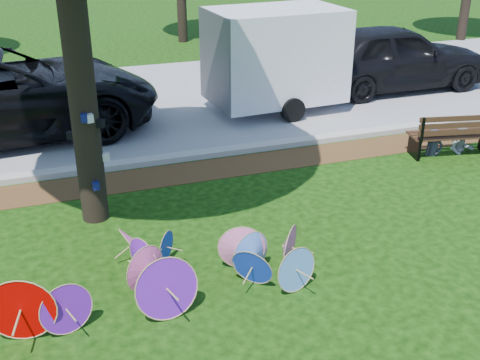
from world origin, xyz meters
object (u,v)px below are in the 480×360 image
object	(u,v)px
dark_pickup	(392,57)
cargo_trailer	(276,55)
parasol_pile	(170,272)
person_right	(464,126)
person_left	(436,129)
park_bench	(451,133)

from	to	relation	value
dark_pickup	cargo_trailer	xyz separation A→B (m)	(-3.83, -0.70, 0.50)
parasol_pile	person_right	size ratio (longest dim) A/B	3.78
parasol_pile	person_left	distance (m)	7.07
park_bench	person_left	world-z (taller)	person_left
parasol_pile	person_right	xyz separation A→B (m)	(7.06, 3.06, 0.21)
person_right	park_bench	bearing A→B (deg)	-152.73
parasol_pile	person_left	size ratio (longest dim) A/B	3.76
dark_pickup	park_bench	distance (m)	4.94
dark_pickup	cargo_trailer	bearing A→B (deg)	100.09
park_bench	person_right	bearing A→B (deg)	19.43
cargo_trailer	person_left	size ratio (longest dim) A/B	2.78
cargo_trailer	dark_pickup	bearing A→B (deg)	6.83
park_bench	person_left	size ratio (longest dim) A/B	1.56
dark_pickup	person_right	distance (m)	4.79
park_bench	person_left	bearing A→B (deg)	-176.83
cargo_trailer	park_bench	distance (m)	4.74
person_right	person_left	bearing A→B (deg)	-160.86
dark_pickup	cargo_trailer	size ratio (longest dim) A/B	1.70
cargo_trailer	person_right	world-z (taller)	cargo_trailer
cargo_trailer	person_left	world-z (taller)	cargo_trailer
person_left	park_bench	bearing A→B (deg)	-4.47
dark_pickup	cargo_trailer	distance (m)	3.93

